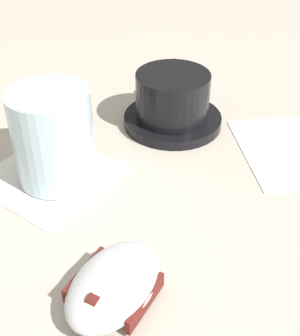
{
  "coord_description": "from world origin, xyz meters",
  "views": [
    {
      "loc": [
        0.36,
        -0.21,
        0.31
      ],
      "look_at": [
        0.03,
        -0.03,
        0.03
      ],
      "focal_mm": 50.0,
      "sensor_mm": 36.0,
      "label": 1
    }
  ],
  "objects_px": {
    "saucer": "(173,120)",
    "drinking_glass": "(53,137)",
    "coffee_cup": "(173,95)",
    "computer_mouse": "(114,285)"
  },
  "relations": [
    {
      "from": "saucer",
      "to": "coffee_cup",
      "type": "distance_m",
      "value": 0.03
    },
    {
      "from": "saucer",
      "to": "coffee_cup",
      "type": "height_order",
      "value": "coffee_cup"
    },
    {
      "from": "saucer",
      "to": "drinking_glass",
      "type": "height_order",
      "value": "drinking_glass"
    },
    {
      "from": "coffee_cup",
      "to": "drinking_glass",
      "type": "distance_m",
      "value": 0.17
    },
    {
      "from": "computer_mouse",
      "to": "drinking_glass",
      "type": "bearing_deg",
      "value": 174.62
    },
    {
      "from": "saucer",
      "to": "coffee_cup",
      "type": "relative_size",
      "value": 1.13
    },
    {
      "from": "saucer",
      "to": "computer_mouse",
      "type": "distance_m",
      "value": 0.27
    },
    {
      "from": "computer_mouse",
      "to": "coffee_cup",
      "type": "bearing_deg",
      "value": 139.18
    },
    {
      "from": "computer_mouse",
      "to": "drinking_glass",
      "type": "height_order",
      "value": "drinking_glass"
    },
    {
      "from": "saucer",
      "to": "drinking_glass",
      "type": "relative_size",
      "value": 1.23
    }
  ]
}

